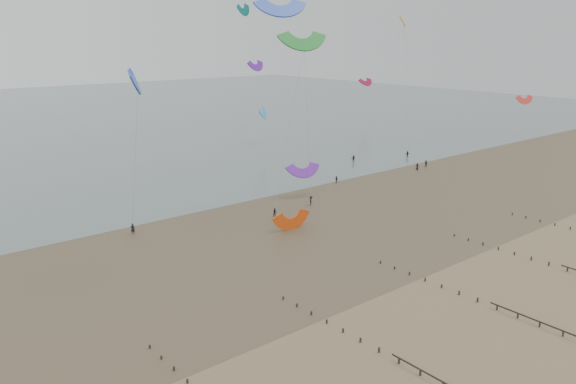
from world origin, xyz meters
name	(u,v)px	position (x,y,z in m)	size (l,w,h in m)	color
ground	(432,301)	(0.00, 0.00, 0.00)	(500.00, 500.00, 0.00)	brown
sea_and_shore	(245,235)	(-4.08, 34.40, 0.01)	(500.00, 665.00, 0.03)	#475654
kitesurfer_lead	(133,229)	(-18.21, 46.42, 0.93)	(0.68, 0.45, 1.87)	black
kitesurfers	(347,176)	(35.31, 49.84, 0.85)	(123.24, 24.22, 1.82)	black
grounded_kite	(292,229)	(3.62, 31.54, 0.00)	(6.28, 3.29, 4.78)	#E2460E
kites_airborne	(55,84)	(-14.95, 89.07, 21.69)	(253.47, 111.18, 40.00)	red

